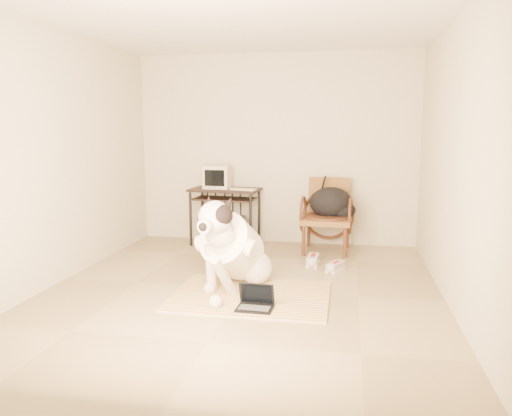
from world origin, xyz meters
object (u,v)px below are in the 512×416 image
(laptop, at_px, (255,302))
(pc_tower, at_px, (240,231))
(backpack, at_px, (333,204))
(crt_monitor, at_px, (218,177))
(computer_desk, at_px, (225,197))
(rattan_chair, at_px, (327,215))
(dog, at_px, (232,249))

(laptop, bearing_deg, pc_tower, 105.37)
(pc_tower, bearing_deg, backpack, -7.60)
(crt_monitor, xyz_separation_m, pc_tower, (0.33, -0.01, -0.77))
(computer_desk, distance_m, pc_tower, 0.54)
(crt_monitor, bearing_deg, rattan_chair, -6.60)
(crt_monitor, bearing_deg, dog, -71.10)
(crt_monitor, xyz_separation_m, backpack, (1.64, -0.19, -0.32))
(computer_desk, distance_m, rattan_chair, 1.47)
(computer_desk, height_order, crt_monitor, crt_monitor)
(laptop, height_order, backpack, backpack)
(computer_desk, bearing_deg, pc_tower, 10.03)
(crt_monitor, relative_size, pc_tower, 0.82)
(computer_desk, bearing_deg, rattan_chair, -5.10)
(laptop, relative_size, backpack, 0.55)
(dog, relative_size, laptop, 4.33)
(pc_tower, height_order, backpack, backpack)
(computer_desk, bearing_deg, crt_monitor, 156.00)
(crt_monitor, bearing_deg, backpack, -6.58)
(laptop, xyz_separation_m, computer_desk, (-0.91, 2.51, 0.62))
(computer_desk, relative_size, crt_monitor, 2.79)
(laptop, relative_size, pc_tower, 0.76)
(crt_monitor, bearing_deg, computer_desk, -24.00)
(computer_desk, height_order, backpack, backpack)
(laptop, distance_m, backpack, 2.51)
(pc_tower, xyz_separation_m, backpack, (1.31, -0.17, 0.45))
(pc_tower, bearing_deg, crt_monitor, 177.51)
(laptop, relative_size, computer_desk, 0.33)
(crt_monitor, relative_size, backpack, 0.59)
(dog, bearing_deg, laptop, -59.53)
(laptop, bearing_deg, backpack, 75.52)
(computer_desk, relative_size, backpack, 1.64)
(laptop, height_order, pc_tower, pc_tower)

